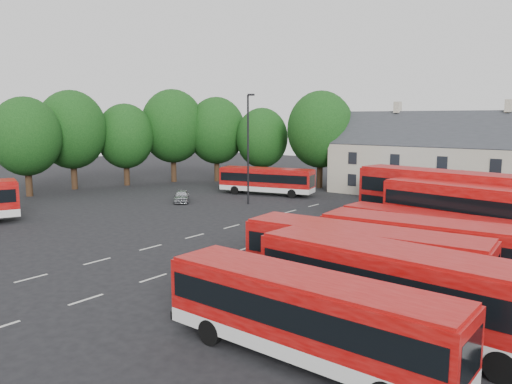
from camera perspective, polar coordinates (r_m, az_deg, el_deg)
ground at (r=34.49m, az=-9.39°, el=-5.61°), size 140.00×140.00×0.00m
lane_markings at (r=34.14m, az=-4.05°, el=-5.65°), size 5.15×33.80×0.01m
treeline at (r=61.87m, az=-9.26°, el=6.84°), size 29.92×32.59×12.01m
terrace_houses at (r=53.74m, az=26.53°, el=2.82°), size 35.70×7.13×10.06m
bus_row_a at (r=17.49m, az=5.68°, el=-13.37°), size 10.78×2.58×3.04m
bus_row_b at (r=20.03m, az=16.63°, el=-10.17°), size 12.12×3.33×3.40m
bus_row_c at (r=24.12m, az=11.97°, el=-7.04°), size 11.64×3.55×3.24m
bus_row_d at (r=26.51m, az=19.84°, el=-5.94°), size 11.69×3.74×3.25m
bus_row_e at (r=31.08m, az=18.76°, el=-4.28°), size 10.14×2.84×2.84m
bus_dd_south at (r=33.08m, az=23.07°, el=-2.45°), size 10.70×3.89×4.29m
bus_dd_north at (r=36.50m, az=20.43°, el=-0.91°), size 11.86×4.16×4.76m
bus_north at (r=54.21m, az=1.21°, el=1.51°), size 10.61×4.91×2.93m
box_truck at (r=49.64m, az=16.62°, el=0.71°), size 8.17×5.21×3.42m
silver_car at (r=50.18m, az=-8.49°, el=-0.47°), size 3.49×3.59×1.22m
lamppost at (r=48.06m, az=-0.89°, el=5.28°), size 0.73×0.48×10.58m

